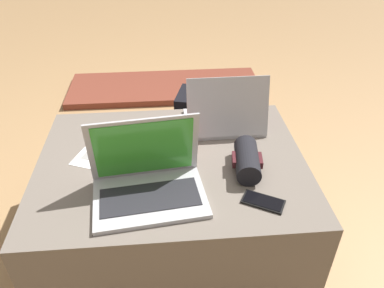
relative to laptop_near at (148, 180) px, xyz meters
The scene contains 10 objects.
ground_plane 0.51m from the laptop_near, 63.69° to the left, with size 14.00×14.00×0.00m, color tan.
ottoman 0.32m from the laptop_near, 63.69° to the left, with size 1.00×0.77×0.42m.
laptop_near is the anchor object (origin of this frame).
laptop_far 0.49m from the laptop_near, 50.34° to the left, with size 0.33×0.25×0.25m.
cell_phone 0.38m from the laptop_near, 12.27° to the right, with size 0.15×0.12×0.01m.
backpack 0.81m from the laptop_near, 68.09° to the left, with size 0.33×0.32×0.48m.
paper_sheet 0.32m from the laptop_near, 117.95° to the left, with size 0.31×0.35×0.00m.
wrist_brace 0.37m from the laptop_near, 15.11° to the left, with size 0.11×0.20×0.09m.
coffee_mug 0.29m from the laptop_near, 68.79° to the left, with size 0.13×0.09×0.10m.
fireplace_hearth 1.65m from the laptop_near, 86.99° to the left, with size 1.40×0.50×0.04m.
Camera 1 is at (-0.02, -1.12, 1.27)m, focal length 35.00 mm.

